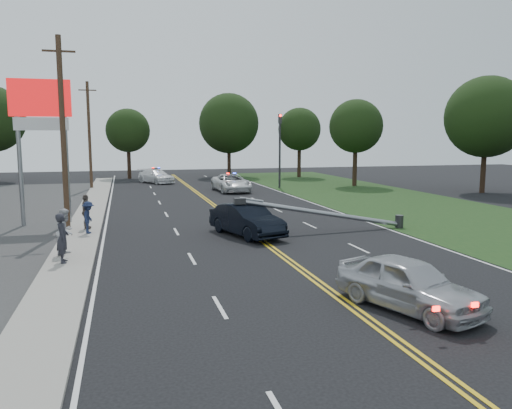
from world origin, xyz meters
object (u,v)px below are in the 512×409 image
object	(u,v)px
pylon_sign	(41,117)
fallen_streetlight	(333,214)
utility_pole_far	(89,135)
emergency_a	(231,183)
bystander_b	(66,231)
bystander_c	(88,217)
bystander_d	(86,212)
traffic_signal	(280,144)
crashed_sedan	(247,220)
emergency_b	(156,176)
bystander_a	(63,238)
utility_pole_mid	(63,133)
waiting_sedan	(408,283)

from	to	relation	value
pylon_sign	fallen_streetlight	distance (m)	16.66
utility_pole_far	emergency_a	xyz separation A→B (m)	(12.35, -5.81, -4.30)
bystander_b	bystander_c	distance (m)	4.50
bystander_d	traffic_signal	bearing A→B (deg)	-38.15
pylon_sign	bystander_b	xyz separation A→B (m)	(1.87, -8.34, -4.93)
emergency_a	bystander_d	bearing A→B (deg)	-127.56
traffic_signal	crashed_sedan	xyz separation A→B (m)	(-8.70, -21.94, -3.41)
emergency_a	emergency_b	xyz separation A→B (m)	(-6.01, 10.17, -0.06)
utility_pole_far	crashed_sedan	size ratio (longest dim) A/B	2.06
utility_pole_far	bystander_a	distance (m)	30.04
utility_pole_mid	emergency_b	distance (m)	27.46
pylon_sign	utility_pole_mid	distance (m)	2.55
utility_pole_far	bystander_a	size ratio (longest dim) A/B	5.24
traffic_signal	bystander_d	xyz separation A→B (m)	(-16.51, -18.59, -3.18)
pylon_sign	crashed_sedan	xyz separation A→B (m)	(10.10, -5.94, -5.20)
emergency_a	emergency_b	distance (m)	11.81
crashed_sedan	waiting_sedan	bearing A→B (deg)	-98.82
waiting_sedan	bystander_c	xyz separation A→B (m)	(-9.49, 13.65, 0.17)
crashed_sedan	emergency_a	distance (m)	20.44
traffic_signal	bystander_b	size ratio (longest dim) A/B	3.74
emergency_a	pylon_sign	bearing A→B (deg)	-137.36
bystander_c	bystander_d	bearing A→B (deg)	14.77
utility_pole_mid	waiting_sedan	xyz separation A→B (m)	(10.68, -15.53, -4.33)
traffic_signal	fallen_streetlight	world-z (taller)	traffic_signal
bystander_b	bystander_d	xyz separation A→B (m)	(0.41, 5.74, -0.04)
pylon_sign	waiting_sedan	size ratio (longest dim) A/B	1.80
pylon_sign	bystander_d	size ratio (longest dim) A/B	4.42
bystander_a	emergency_b	bearing A→B (deg)	-14.30
utility_pole_mid	emergency_a	size ratio (longest dim) A/B	1.76
fallen_streetlight	waiting_sedan	world-z (taller)	fallen_streetlight
bystander_d	crashed_sedan	bearing A→B (deg)	-109.71
utility_pole_far	waiting_sedan	distance (m)	39.26
emergency_b	traffic_signal	bearing A→B (deg)	-65.10
waiting_sedan	bystander_a	size ratio (longest dim) A/B	2.33
pylon_sign	emergency_b	size ratio (longest dim) A/B	1.59
waiting_sedan	utility_pole_far	bearing A→B (deg)	85.56
waiting_sedan	bystander_d	world-z (taller)	bystander_d
traffic_signal	bystander_a	bearing A→B (deg)	-123.25
fallen_streetlight	bystander_d	world-z (taller)	bystander_d
utility_pole_far	bystander_c	size ratio (longest dim) A/B	6.22
pylon_sign	emergency_a	distance (m)	20.37
emergency_a	bystander_a	bearing A→B (deg)	-119.58
emergency_b	emergency_a	bearing A→B (deg)	-87.67
bystander_d	waiting_sedan	bearing A→B (deg)	-143.57
utility_pole_mid	crashed_sedan	world-z (taller)	utility_pole_mid
utility_pole_mid	utility_pole_far	xyz separation A→B (m)	(0.00, 22.00, 0.00)
crashed_sedan	emergency_b	xyz separation A→B (m)	(-2.45, 30.30, -0.07)
emergency_a	fallen_streetlight	bearing A→B (deg)	-90.53
bystander_a	waiting_sedan	bearing A→B (deg)	-132.42
bystander_b	emergency_b	bearing A→B (deg)	10.61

